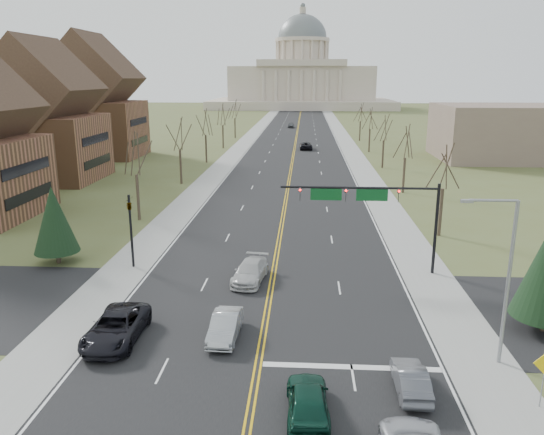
# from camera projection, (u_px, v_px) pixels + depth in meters

# --- Properties ---
(ground) EXTENTS (600.00, 600.00, 0.00)m
(ground) POSITION_uv_depth(u_px,v_px,m) (260.00, 355.00, 29.51)
(ground) COLOR #51572B
(ground) RESTS_ON ground
(road) EXTENTS (20.00, 380.00, 0.01)m
(road) POSITION_uv_depth(u_px,v_px,m) (296.00, 138.00, 135.62)
(road) COLOR black
(road) RESTS_ON ground
(cross_road) EXTENTS (120.00, 14.00, 0.01)m
(cross_road) POSITION_uv_depth(u_px,v_px,m) (267.00, 309.00, 35.29)
(cross_road) COLOR black
(cross_road) RESTS_ON ground
(sidewalk_left) EXTENTS (4.00, 380.00, 0.03)m
(sidewalk_left) POSITION_uv_depth(u_px,v_px,m) (250.00, 137.00, 136.34)
(sidewalk_left) COLOR gray
(sidewalk_left) RESTS_ON ground
(sidewalk_right) EXTENTS (4.00, 380.00, 0.03)m
(sidewalk_right) POSITION_uv_depth(u_px,v_px,m) (343.00, 138.00, 134.88)
(sidewalk_right) COLOR gray
(sidewalk_right) RESTS_ON ground
(center_line) EXTENTS (0.42, 380.00, 0.01)m
(center_line) POSITION_uv_depth(u_px,v_px,m) (296.00, 137.00, 135.61)
(center_line) COLOR gold
(center_line) RESTS_ON road
(edge_line_left) EXTENTS (0.15, 380.00, 0.01)m
(edge_line_left) POSITION_uv_depth(u_px,v_px,m) (258.00, 137.00, 136.21)
(edge_line_left) COLOR silver
(edge_line_left) RESTS_ON road
(edge_line_right) EXTENTS (0.15, 380.00, 0.01)m
(edge_line_right) POSITION_uv_depth(u_px,v_px,m) (335.00, 138.00, 135.02)
(edge_line_right) COLOR silver
(edge_line_right) RESTS_ON road
(stop_bar) EXTENTS (9.50, 0.50, 0.01)m
(stop_bar) POSITION_uv_depth(u_px,v_px,m) (352.00, 367.00, 28.24)
(stop_bar) COLOR silver
(stop_bar) RESTS_ON road
(capitol) EXTENTS (90.00, 60.00, 50.00)m
(capitol) POSITION_uv_depth(u_px,v_px,m) (302.00, 79.00, 266.94)
(capitol) COLOR beige
(capitol) RESTS_ON ground
(signal_mast) EXTENTS (12.12, 0.44, 7.20)m
(signal_mast) POSITION_uv_depth(u_px,v_px,m) (371.00, 201.00, 40.60)
(signal_mast) COLOR black
(signal_mast) RESTS_ON ground
(signal_left) EXTENTS (0.32, 0.36, 6.00)m
(signal_left) POSITION_uv_depth(u_px,v_px,m) (130.00, 223.00, 42.28)
(signal_left) COLOR black
(signal_left) RESTS_ON ground
(street_light) EXTENTS (2.90, 0.25, 9.07)m
(street_light) POSITION_uv_depth(u_px,v_px,m) (504.00, 272.00, 27.39)
(street_light) COLOR gray
(street_light) RESTS_ON ground
(tree_r_0) EXTENTS (3.74, 3.74, 8.50)m
(tree_r_0) POSITION_uv_depth(u_px,v_px,m) (444.00, 169.00, 50.04)
(tree_r_0) COLOR #33261E
(tree_r_0) RESTS_ON ground
(tree_l_0) EXTENTS (3.96, 3.96, 9.00)m
(tree_l_0) POSITION_uv_depth(u_px,v_px,m) (135.00, 156.00, 55.68)
(tree_l_0) COLOR #33261E
(tree_l_0) RESTS_ON ground
(tree_r_1) EXTENTS (3.74, 3.74, 8.50)m
(tree_r_1) POSITION_uv_depth(u_px,v_px,m) (406.00, 144.00, 69.33)
(tree_r_1) COLOR #33261E
(tree_r_1) RESTS_ON ground
(tree_l_1) EXTENTS (3.96, 3.96, 9.00)m
(tree_l_1) POSITION_uv_depth(u_px,v_px,m) (179.00, 136.00, 74.97)
(tree_l_1) COLOR #33261E
(tree_l_1) RESTS_ON ground
(tree_r_2) EXTENTS (3.74, 3.74, 8.50)m
(tree_r_2) POSITION_uv_depth(u_px,v_px,m) (384.00, 129.00, 88.62)
(tree_r_2) COLOR #33261E
(tree_r_2) RESTS_ON ground
(tree_l_2) EXTENTS (3.96, 3.96, 9.00)m
(tree_l_2) POSITION_uv_depth(u_px,v_px,m) (205.00, 124.00, 94.26)
(tree_l_2) COLOR #33261E
(tree_l_2) RESTS_ON ground
(tree_r_3) EXTENTS (3.74, 3.74, 8.50)m
(tree_r_3) POSITION_uv_depth(u_px,v_px,m) (370.00, 120.00, 107.92)
(tree_r_3) COLOR #33261E
(tree_r_3) RESTS_ON ground
(tree_l_3) EXTENTS (3.96, 3.96, 9.00)m
(tree_l_3) POSITION_uv_depth(u_px,v_px,m) (223.00, 116.00, 113.56)
(tree_l_3) COLOR #33261E
(tree_l_3) RESTS_ON ground
(tree_r_4) EXTENTS (3.74, 3.74, 8.50)m
(tree_r_4) POSITION_uv_depth(u_px,v_px,m) (361.00, 113.00, 127.21)
(tree_r_4) COLOR #33261E
(tree_r_4) RESTS_ON ground
(tree_l_4) EXTENTS (3.96, 3.96, 9.00)m
(tree_l_4) POSITION_uv_depth(u_px,v_px,m) (235.00, 110.00, 132.85)
(tree_l_4) COLOR #33261E
(tree_l_4) RESTS_ON ground
(conifer_l) EXTENTS (3.64, 3.64, 6.50)m
(conifer_l) POSITION_uv_depth(u_px,v_px,m) (54.00, 219.00, 43.14)
(conifer_l) COLOR #33261E
(conifer_l) RESTS_ON ground
(bldg_left_mid) EXTENTS (15.10, 14.28, 20.75)m
(bldg_left_mid) POSITION_uv_depth(u_px,v_px,m) (44.00, 122.00, 77.73)
(bldg_left_mid) COLOR brown
(bldg_left_mid) RESTS_ON ground
(bldg_left_far) EXTENTS (17.10, 14.28, 23.25)m
(bldg_left_far) POSITION_uv_depth(u_px,v_px,m) (94.00, 107.00, 100.75)
(bldg_left_far) COLOR brown
(bldg_left_far) RESTS_ON ground
(bldg_right_mass) EXTENTS (25.00, 20.00, 10.00)m
(bldg_right_mass) POSITION_uv_depth(u_px,v_px,m) (507.00, 132.00, 99.11)
(bldg_right_mass) COLOR #745D52
(bldg_right_mass) RESTS_ON ground
(car_nb_inner_lead) EXTENTS (2.10, 4.83, 1.62)m
(car_nb_inner_lead) POSITION_uv_depth(u_px,v_px,m) (308.00, 400.00, 23.94)
(car_nb_inner_lead) COLOR #0B3024
(car_nb_inner_lead) RESTS_ON road
(car_nb_outer_lead) EXTENTS (1.43, 4.10, 1.35)m
(car_nb_outer_lead) POSITION_uv_depth(u_px,v_px,m) (411.00, 379.00, 25.87)
(car_nb_outer_lead) COLOR #53555B
(car_nb_outer_lead) RESTS_ON road
(car_sb_inner_lead) EXTENTS (1.68, 4.49, 1.46)m
(car_sb_inner_lead) POSITION_uv_depth(u_px,v_px,m) (225.00, 326.00, 31.26)
(car_sb_inner_lead) COLOR #9B9EA2
(car_sb_inner_lead) RESTS_ON road
(car_sb_outer_lead) EXTENTS (2.79, 6.03, 1.67)m
(car_sb_outer_lead) POSITION_uv_depth(u_px,v_px,m) (116.00, 327.00, 30.90)
(car_sb_outer_lead) COLOR black
(car_sb_outer_lead) RESTS_ON road
(car_sb_inner_second) EXTENTS (2.78, 5.43, 1.51)m
(car_sb_inner_second) POSITION_uv_depth(u_px,v_px,m) (250.00, 271.00, 39.99)
(car_sb_inner_second) COLOR #B6B6B6
(car_sb_inner_second) RESTS_ON road
(car_far_nb) EXTENTS (2.77, 5.72, 1.57)m
(car_far_nb) POSITION_uv_depth(u_px,v_px,m) (306.00, 146.00, 113.27)
(car_far_nb) COLOR black
(car_far_nb) RESTS_ON road
(car_far_sb) EXTENTS (1.93, 4.62, 1.56)m
(car_far_sb) POSITION_uv_depth(u_px,v_px,m) (291.00, 125.00, 161.94)
(car_far_sb) COLOR #494C50
(car_far_sb) RESTS_ON road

